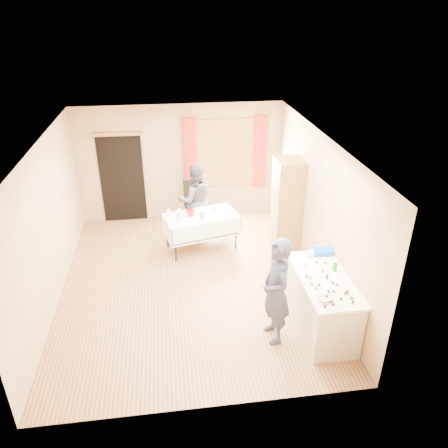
{
  "coord_description": "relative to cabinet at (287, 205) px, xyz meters",
  "views": [
    {
      "loc": [
        -0.3,
        -6.54,
        4.52
      ],
      "look_at": [
        0.6,
        0.0,
        1.13
      ],
      "focal_mm": 35.0,
      "sensor_mm": 36.0,
      "label": 1
    }
  ],
  "objects": [
    {
      "name": "window_pane",
      "position": [
        -0.99,
        1.67,
        0.57
      ],
      "size": [
        1.2,
        0.02,
        1.4
      ],
      "primitive_type": "cube",
      "color": "white",
      "rests_on": "wall_back"
    },
    {
      "name": "bottle",
      "position": [
        -2.32,
        0.19,
        -0.1
      ],
      "size": [
        0.11,
        0.11,
        0.17
      ],
      "primitive_type": "imported",
      "rotation": [
        0.0,
        0.0,
        0.19
      ],
      "color": "white",
      "rests_on": "party_table"
    },
    {
      "name": "girl",
      "position": [
        -0.86,
        -2.64,
        -0.1
      ],
      "size": [
        0.69,
        0.53,
        1.66
      ],
      "primitive_type": "imported",
      "rotation": [
        0.0,
        0.0,
        -1.46
      ],
      "color": "#252945",
      "rests_on": "floor"
    },
    {
      "name": "wall_back",
      "position": [
        -1.99,
        1.72,
        0.37
      ],
      "size": [
        4.5,
        0.02,
        2.6
      ],
      "primitive_type": "cube",
      "color": "tan",
      "rests_on": "floor"
    },
    {
      "name": "window_frame",
      "position": [
        -0.99,
        1.68,
        0.57
      ],
      "size": [
        1.32,
        0.06,
        1.52
      ],
      "primitive_type": "cube",
      "color": "olive",
      "rests_on": "wall_back"
    },
    {
      "name": "pitcher",
      "position": [
        -2.11,
        -0.07,
        -0.07
      ],
      "size": [
        0.13,
        0.13,
        0.22
      ],
      "primitive_type": "cylinder",
      "rotation": [
        0.0,
        0.0,
        0.23
      ],
      "color": "silver",
      "rests_on": "party_table"
    },
    {
      "name": "ceiling",
      "position": [
        -1.99,
        -1.04,
        1.68
      ],
      "size": [
        4.5,
        5.5,
        0.02
      ],
      "primitive_type": "cube",
      "color": "white",
      "rests_on": "floor"
    },
    {
      "name": "counter",
      "position": [
        -0.1,
        -2.52,
        -0.48
      ],
      "size": [
        0.75,
        1.57,
        0.91
      ],
      "color": "beige",
      "rests_on": "floor"
    },
    {
      "name": "blue_basket",
      "position": [
        0.09,
        -1.86,
        0.02
      ],
      "size": [
        0.31,
        0.22,
        0.08
      ],
      "primitive_type": "cube",
      "rotation": [
        0.0,
        0.0,
        -0.07
      ],
      "color": "blue",
      "rests_on": "counter"
    },
    {
      "name": "party_table",
      "position": [
        -1.68,
        0.15,
        -0.49
      ],
      "size": [
        1.57,
        1.07,
        0.75
      ],
      "rotation": [
        0.0,
        0.0,
        0.25
      ],
      "color": "black",
      "rests_on": "floor"
    },
    {
      "name": "wall_front",
      "position": [
        -1.99,
        -3.8,
        0.37
      ],
      "size": [
        4.5,
        0.02,
        2.6
      ],
      "primitive_type": "cube",
      "color": "tan",
      "rests_on": "floor"
    },
    {
      "name": "soda_can",
      "position": [
        0.11,
        -2.35,
        0.04
      ],
      "size": [
        0.08,
        0.08,
        0.12
      ],
      "primitive_type": "cylinder",
      "rotation": [
        0.0,
        0.0,
        -0.25
      ],
      "color": "#00770D",
      "rests_on": "counter"
    },
    {
      "name": "wall_left",
      "position": [
        -4.25,
        -1.04,
        0.37
      ],
      "size": [
        0.02,
        5.5,
        2.6
      ],
      "primitive_type": "cube",
      "color": "tan",
      "rests_on": "floor"
    },
    {
      "name": "cup_red",
      "position": [
        -1.89,
        0.13,
        -0.12
      ],
      "size": [
        0.17,
        0.17,
        0.13
      ],
      "primitive_type": "imported",
      "rotation": [
        0.0,
        0.0,
        -0.02
      ],
      "color": "red",
      "rests_on": "party_table"
    },
    {
      "name": "cup_rainbow",
      "position": [
        -1.68,
        -0.02,
        -0.12
      ],
      "size": [
        0.23,
        0.23,
        0.12
      ],
      "primitive_type": "imported",
      "rotation": [
        0.0,
        0.0,
        0.48
      ],
      "color": "red",
      "rests_on": "party_table"
    },
    {
      "name": "mixing_bowl",
      "position": [
        -0.29,
        -3.03,
        0.0
      ],
      "size": [
        0.32,
        0.32,
        0.05
      ],
      "primitive_type": "imported",
      "rotation": [
        0.0,
        0.0,
        0.33
      ],
      "color": "white",
      "rests_on": "counter"
    },
    {
      "name": "small_bowl",
      "position": [
        -1.41,
        0.34,
        -0.16
      ],
      "size": [
        0.29,
        0.29,
        0.05
      ],
      "primitive_type": "imported",
      "rotation": [
        0.0,
        0.0,
        0.47
      ],
      "color": "white",
      "rests_on": "party_table"
    },
    {
      "name": "chair",
      "position": [
        -1.69,
        1.11,
        -0.61
      ],
      "size": [
        0.57,
        0.57,
        1.09
      ],
      "rotation": [
        0.0,
        0.0,
        0.34
      ],
      "color": "black",
      "rests_on": "floor"
    },
    {
      "name": "woman",
      "position": [
        -1.74,
        0.8,
        -0.14
      ],
      "size": [
        0.9,
        0.77,
        1.58
      ],
      "primitive_type": "imported",
      "rotation": [
        0.0,
        0.0,
        3.26
      ],
      "color": "black",
      "rests_on": "floor"
    },
    {
      "name": "door_lintel",
      "position": [
        -3.29,
        1.66,
        1.09
      ],
      "size": [
        1.05,
        0.06,
        0.08
      ],
      "primitive_type": "cube",
      "color": "olive",
      "rests_on": "wall_back"
    },
    {
      "name": "floor",
      "position": [
        -1.99,
        -1.04,
        -0.94
      ],
      "size": [
        4.5,
        5.5,
        0.02
      ],
      "primitive_type": "cube",
      "color": "#9E7047",
      "rests_on": "ground"
    },
    {
      "name": "curtain_left",
      "position": [
        -1.77,
        1.63,
        0.57
      ],
      "size": [
        0.28,
        0.06,
        1.65
      ],
      "primitive_type": "cube",
      "color": "#A72B1D",
      "rests_on": "wall_back"
    },
    {
      "name": "cabinet",
      "position": [
        0.0,
        0.0,
        0.0
      ],
      "size": [
        0.5,
        0.6,
        1.87
      ],
      "primitive_type": "cube",
      "color": "olive",
      "rests_on": "floor"
    },
    {
      "name": "foam_block",
      "position": [
        -0.12,
        -1.9,
        0.02
      ],
      "size": [
        0.17,
        0.14,
        0.08
      ],
      "primitive_type": "cube",
      "rotation": [
        0.0,
        0.0,
        0.3
      ],
      "color": "white",
      "rests_on": "counter"
    },
    {
      "name": "pastry_tray",
      "position": [
        -1.19,
        0.19,
        -0.17
      ],
      "size": [
        0.3,
        0.23,
        0.02
      ],
      "primitive_type": "cube",
      "rotation": [
        0.0,
        0.0,
        -0.09
      ],
      "color": "white",
      "rests_on": "party_table"
    },
    {
      "name": "curtain_right",
      "position": [
        -0.21,
        1.63,
        0.57
      ],
      "size": [
        0.28,
        0.06,
        1.65
      ],
      "primitive_type": "cube",
      "color": "#A72B1D",
      "rests_on": "wall_back"
    },
    {
      "name": "wall_right",
      "position": [
        0.27,
        -1.04,
        0.37
      ],
      "size": [
        0.02,
        5.5,
        2.6
      ],
      "primitive_type": "cube",
      "color": "tan",
      "rests_on": "floor"
    },
    {
      "name": "cake_balls",
      "position": [
        -0.12,
        -2.73,
        -0.0
      ],
      "size": [
        0.51,
        1.11,
        0.04
      ],
      "color": "#3F2314",
      "rests_on": "counter"
    },
    {
      "name": "doorway",
      "position": [
        -3.29,
        1.69,
        0.07
      ],
      "size": [
        0.95,
        0.04,
        2.0
      ],
      "primitive_type": "cube",
      "color": "black",
      "rests_on": "floor"
    }
  ]
}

